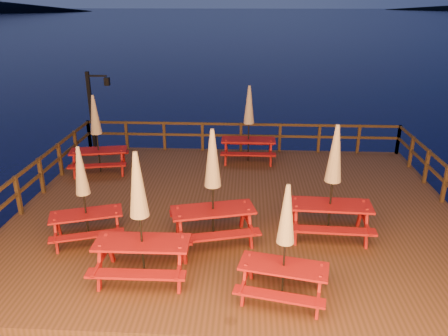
# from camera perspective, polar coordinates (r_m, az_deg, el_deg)

# --- Properties ---
(ground) EXTENTS (500.00, 500.00, 0.00)m
(ground) POSITION_cam_1_polar(r_m,az_deg,el_deg) (12.43, 1.74, -6.82)
(ground) COLOR black
(ground) RESTS_ON ground
(deck) EXTENTS (12.00, 10.00, 0.40)m
(deck) POSITION_cam_1_polar(r_m,az_deg,el_deg) (12.34, 1.75, -6.01)
(deck) COLOR #492D17
(deck) RESTS_ON ground
(deck_piles) EXTENTS (11.44, 9.44, 1.40)m
(deck_piles) POSITION_cam_1_polar(r_m,az_deg,el_deg) (12.57, 1.73, -8.03)
(deck_piles) COLOR #331D10
(deck_piles) RESTS_ON ground
(railing) EXTENTS (11.80, 9.75, 1.10)m
(railing) POSITION_cam_1_polar(r_m,az_deg,el_deg) (13.57, 2.00, 1.07)
(railing) COLOR #331D10
(railing) RESTS_ON deck
(lamp_post) EXTENTS (0.85, 0.18, 3.00)m
(lamp_post) POSITION_cam_1_polar(r_m,az_deg,el_deg) (16.89, -16.52, 7.94)
(lamp_post) COLOR black
(lamp_post) RESTS_ON deck
(picnic_table_0) EXTENTS (1.95, 1.61, 2.77)m
(picnic_table_0) POSITION_cam_1_polar(r_m,az_deg,el_deg) (8.89, -10.94, -6.03)
(picnic_table_0) COLOR maroon
(picnic_table_0) RESTS_ON deck
(picnic_table_1) EXTENTS (1.93, 1.70, 2.40)m
(picnic_table_1) POSITION_cam_1_polar(r_m,az_deg,el_deg) (8.30, 7.98, -9.47)
(picnic_table_1) COLOR maroon
(picnic_table_1) RESTS_ON deck
(picnic_table_2) EXTENTS (2.04, 1.70, 2.82)m
(picnic_table_2) POSITION_cam_1_polar(r_m,az_deg,el_deg) (10.57, 13.99, -1.57)
(picnic_table_2) COLOR maroon
(picnic_table_2) RESTS_ON deck
(picnic_table_3) EXTENTS (2.08, 1.82, 2.61)m
(picnic_table_3) POSITION_cam_1_polar(r_m,az_deg,el_deg) (14.82, -16.31, 4.39)
(picnic_table_3) COLOR maroon
(picnic_table_3) RESTS_ON deck
(picnic_table_4) EXTENTS (2.01, 1.82, 2.37)m
(picnic_table_4) POSITION_cam_1_polar(r_m,az_deg,el_deg) (10.67, -17.89, -3.14)
(picnic_table_4) COLOR maroon
(picnic_table_4) RESTS_ON deck
(picnic_table_5) EXTENTS (2.29, 2.04, 2.79)m
(picnic_table_5) POSITION_cam_1_polar(r_m,az_deg,el_deg) (10.04, -1.47, -2.25)
(picnic_table_5) COLOR maroon
(picnic_table_5) RESTS_ON deck
(picnic_table_6) EXTENTS (1.89, 1.56, 2.70)m
(picnic_table_6) POSITION_cam_1_polar(r_m,az_deg,el_deg) (15.27, 3.25, 5.90)
(picnic_table_6) COLOR maroon
(picnic_table_6) RESTS_ON deck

